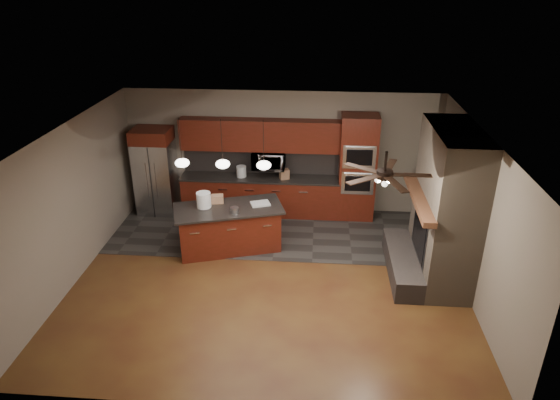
# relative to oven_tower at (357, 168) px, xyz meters

# --- Properties ---
(ground) EXTENTS (7.00, 7.00, 0.00)m
(ground) POSITION_rel_oven_tower_xyz_m (-1.70, -2.69, -1.19)
(ground) COLOR brown
(ground) RESTS_ON ground
(ceiling) EXTENTS (7.00, 6.00, 0.02)m
(ceiling) POSITION_rel_oven_tower_xyz_m (-1.70, -2.69, 1.61)
(ceiling) COLOR white
(ceiling) RESTS_ON back_wall
(back_wall) EXTENTS (7.00, 0.02, 2.80)m
(back_wall) POSITION_rel_oven_tower_xyz_m (-1.70, 0.31, 0.21)
(back_wall) COLOR slate
(back_wall) RESTS_ON ground
(right_wall) EXTENTS (0.02, 6.00, 2.80)m
(right_wall) POSITION_rel_oven_tower_xyz_m (1.80, -2.69, 0.21)
(right_wall) COLOR slate
(right_wall) RESTS_ON ground
(left_wall) EXTENTS (0.02, 6.00, 2.80)m
(left_wall) POSITION_rel_oven_tower_xyz_m (-5.20, -2.69, 0.21)
(left_wall) COLOR slate
(left_wall) RESTS_ON ground
(slate_tile_patch) EXTENTS (7.00, 2.40, 0.01)m
(slate_tile_patch) POSITION_rel_oven_tower_xyz_m (-1.70, -0.89, -1.19)
(slate_tile_patch) COLOR #312F2C
(slate_tile_patch) RESTS_ON ground
(fireplace_column) EXTENTS (1.30, 2.10, 2.80)m
(fireplace_column) POSITION_rel_oven_tower_xyz_m (1.34, -2.29, 0.11)
(fireplace_column) COLOR #736352
(fireplace_column) RESTS_ON ground
(back_cabinetry) EXTENTS (3.59, 0.64, 2.20)m
(back_cabinetry) POSITION_rel_oven_tower_xyz_m (-2.18, 0.05, -0.30)
(back_cabinetry) COLOR #5C1911
(back_cabinetry) RESTS_ON ground
(oven_tower) EXTENTS (0.80, 0.63, 2.38)m
(oven_tower) POSITION_rel_oven_tower_xyz_m (0.00, 0.00, 0.00)
(oven_tower) COLOR #5C1911
(oven_tower) RESTS_ON ground
(microwave) EXTENTS (0.73, 0.41, 0.50)m
(microwave) POSITION_rel_oven_tower_xyz_m (-1.98, 0.06, 0.11)
(microwave) COLOR silver
(microwave) RESTS_ON back_cabinetry
(refrigerator) EXTENTS (0.85, 0.75, 2.00)m
(refrigerator) POSITION_rel_oven_tower_xyz_m (-4.55, -0.07, -0.19)
(refrigerator) COLOR silver
(refrigerator) RESTS_ON ground
(kitchen_island) EXTENTS (2.30, 1.54, 0.92)m
(kitchen_island) POSITION_rel_oven_tower_xyz_m (-2.61, -1.66, -0.73)
(kitchen_island) COLOR #5C1911
(kitchen_island) RESTS_ON ground
(white_bucket) EXTENTS (0.34, 0.34, 0.30)m
(white_bucket) POSITION_rel_oven_tower_xyz_m (-3.08, -1.67, -0.12)
(white_bucket) COLOR white
(white_bucket) RESTS_ON kitchen_island
(paint_can) EXTENTS (0.19, 0.19, 0.11)m
(paint_can) POSITION_rel_oven_tower_xyz_m (-2.44, -1.87, -0.22)
(paint_can) COLOR #A4A4A9
(paint_can) RESTS_ON kitchen_island
(paint_tray) EXTENTS (0.43, 0.37, 0.04)m
(paint_tray) POSITION_rel_oven_tower_xyz_m (-1.99, -1.47, -0.25)
(paint_tray) COLOR silver
(paint_tray) RESTS_ON kitchen_island
(cardboard_box) EXTENTS (0.27, 0.22, 0.16)m
(cardboard_box) POSITION_rel_oven_tower_xyz_m (-2.86, -1.44, -0.19)
(cardboard_box) COLOR #A87856
(cardboard_box) RESTS_ON kitchen_island
(counter_bucket) EXTENTS (0.28, 0.28, 0.25)m
(counter_bucket) POSITION_rel_oven_tower_xyz_m (-2.59, 0.01, -0.17)
(counter_bucket) COLOR silver
(counter_bucket) RESTS_ON back_cabinetry
(counter_box) EXTENTS (0.24, 0.22, 0.22)m
(counter_box) POSITION_rel_oven_tower_xyz_m (-1.61, -0.04, -0.18)
(counter_box) COLOR #8E6549
(counter_box) RESTS_ON back_cabinetry
(pendant_left) EXTENTS (0.26, 0.26, 0.92)m
(pendant_left) POSITION_rel_oven_tower_xyz_m (-3.35, -1.99, 0.77)
(pendant_left) COLOR black
(pendant_left) RESTS_ON ceiling
(pendant_center) EXTENTS (0.26, 0.26, 0.92)m
(pendant_center) POSITION_rel_oven_tower_xyz_m (-2.60, -1.99, 0.77)
(pendant_center) COLOR black
(pendant_center) RESTS_ON ceiling
(pendant_right) EXTENTS (0.26, 0.26, 0.92)m
(pendant_right) POSITION_rel_oven_tower_xyz_m (-1.85, -1.99, 0.77)
(pendant_right) COLOR black
(pendant_right) RESTS_ON ceiling
(ceiling_fan) EXTENTS (1.27, 1.33, 0.41)m
(ceiling_fan) POSITION_rel_oven_tower_xyz_m (0.10, -3.49, 1.27)
(ceiling_fan) COLOR black
(ceiling_fan) RESTS_ON ceiling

